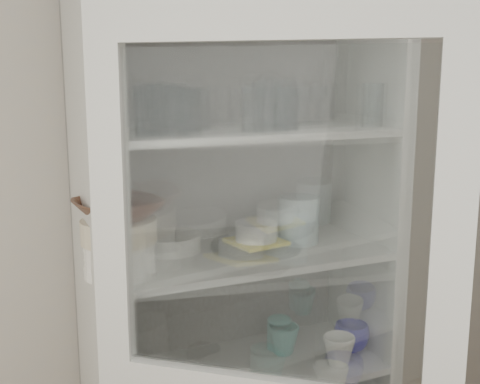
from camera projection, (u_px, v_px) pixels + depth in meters
name	position (u px, v px, depth m)	size (l,w,h in m)	color
wall_back	(161.00, 230.00, 2.07)	(3.60, 0.02, 2.60)	#ACA89F
pantry_cabinet	(233.00, 336.00, 2.08)	(1.00, 0.45, 2.10)	silver
tumbler_0	(176.00, 109.00, 1.66)	(0.07, 0.07, 0.14)	silver
tumbler_1	(148.00, 111.00, 1.59)	(0.07, 0.07, 0.14)	silver
tumbler_2	(265.00, 107.00, 1.76)	(0.07, 0.07, 0.15)	silver
tumbler_3	(288.00, 109.00, 1.81)	(0.07, 0.07, 0.13)	silver
tumbler_4	(253.00, 109.00, 1.77)	(0.07, 0.07, 0.13)	silver
tumbler_5	(284.00, 105.00, 1.81)	(0.08, 0.08, 0.15)	silver
tumbler_6	(372.00, 105.00, 1.92)	(0.07, 0.07, 0.14)	silver
tumbler_7	(111.00, 111.00, 1.68)	(0.07, 0.07, 0.13)	silver
tumbler_8	(146.00, 107.00, 1.77)	(0.07, 0.07, 0.14)	silver
tumbler_9	(185.00, 109.00, 1.82)	(0.06, 0.06, 0.13)	silver
tumbler_10	(200.00, 109.00, 1.83)	(0.06, 0.06, 0.13)	silver
tumbler_11	(280.00, 108.00, 1.92)	(0.06, 0.06, 0.13)	silver
goblet_0	(173.00, 104.00, 1.86)	(0.07, 0.07, 0.16)	silver
goblet_1	(161.00, 101.00, 1.89)	(0.08, 0.08, 0.17)	silver
goblet_2	(270.00, 96.00, 2.03)	(0.08, 0.08, 0.19)	silver
goblet_3	(318.00, 101.00, 2.09)	(0.07, 0.07, 0.15)	silver
plate_stack_front	(120.00, 259.00, 1.72)	(0.20, 0.20, 0.10)	white
plate_stack_back	(170.00, 242.00, 1.97)	(0.20, 0.20, 0.06)	white
cream_bowl	(119.00, 231.00, 1.70)	(0.22, 0.22, 0.07)	beige
terracotta_bowl	(118.00, 209.00, 1.69)	(0.24, 0.24, 0.06)	#512E1F
glass_platter	(256.00, 246.00, 1.99)	(0.30, 0.30, 0.02)	silver
yellow_trivet	(256.00, 242.00, 1.99)	(0.16, 0.16, 0.01)	yellow
white_ramekin	(256.00, 231.00, 1.99)	(0.14, 0.14, 0.06)	white
grey_bowl_stack	(299.00, 220.00, 2.05)	(0.14, 0.14, 0.16)	silver
mug_blue	(351.00, 337.00, 2.14)	(0.12, 0.12, 0.10)	#080E9B
mug_teal	(283.00, 339.00, 2.12)	(0.11, 0.11, 0.10)	#1D7E78
mug_white	(339.00, 350.00, 2.03)	(0.11, 0.11, 0.10)	white
teal_jar	(279.00, 334.00, 2.16)	(0.09, 0.09, 0.11)	#1D7E78
white_canister	(119.00, 370.00, 1.86)	(0.11, 0.11, 0.13)	white
tumbler_12	(189.00, 112.00, 1.65)	(0.07, 0.07, 0.13)	silver
tumbler_13	(155.00, 110.00, 1.66)	(0.07, 0.07, 0.14)	silver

